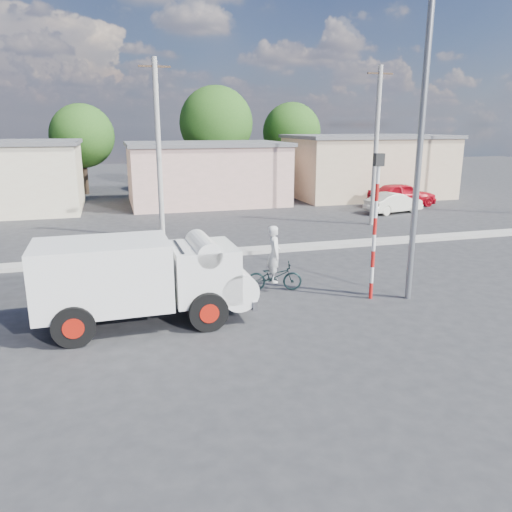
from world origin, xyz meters
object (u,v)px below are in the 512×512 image
object	(u,v)px
bicycle	(274,276)
streetlight	(416,131)
traffic_pole	(376,215)
car_cream	(394,203)
truck	(146,277)
car_red	(402,194)
cyclist	(274,263)

from	to	relation	value
bicycle	streetlight	distance (m)	6.01
traffic_pole	bicycle	bearing A→B (deg)	148.58
car_cream	streetlight	distance (m)	16.43
truck	car_red	bearing A→B (deg)	40.84
bicycle	traffic_pole	distance (m)	3.70
truck	streetlight	bearing A→B (deg)	-2.74
car_cream	traffic_pole	distance (m)	16.20
car_cream	bicycle	bearing A→B (deg)	122.35
cyclist	traffic_pole	world-z (taller)	traffic_pole
bicycle	car_cream	size ratio (longest dim) A/B	0.48
truck	traffic_pole	xyz separation A→B (m)	(6.67, 0.07, 1.32)
bicycle	traffic_pole	size ratio (longest dim) A/B	0.40
car_red	car_cream	bearing A→B (deg)	137.82
car_cream	car_red	world-z (taller)	car_red
truck	traffic_pole	world-z (taller)	traffic_pole
bicycle	car_red	world-z (taller)	car_red
bicycle	car_red	size ratio (longest dim) A/B	0.39
truck	bicycle	bearing A→B (deg)	20.95
cyclist	car_cream	size ratio (longest dim) A/B	0.49
bicycle	cyclist	xyz separation A→B (m)	(0.00, 0.00, 0.44)
bicycle	car_red	bearing A→B (deg)	-30.10
bicycle	streetlight	size ratio (longest dim) A/B	0.20
truck	car_red	world-z (taller)	truck
cyclist	truck	bearing A→B (deg)	125.55
car_cream	streetlight	bearing A→B (deg)	136.37
traffic_pole	cyclist	bearing A→B (deg)	148.58
cyclist	car_red	size ratio (longest dim) A/B	0.40
truck	car_red	size ratio (longest dim) A/B	1.26
cyclist	streetlight	world-z (taller)	streetlight
truck	car_cream	size ratio (longest dim) A/B	1.52
streetlight	car_cream	bearing A→B (deg)	59.98
truck	streetlight	distance (m)	8.46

